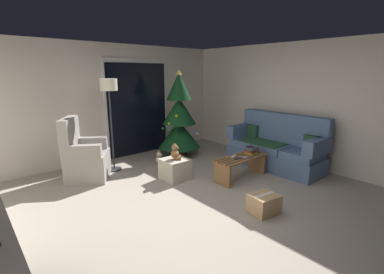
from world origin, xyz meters
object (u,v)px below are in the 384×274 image
object	(u,v)px
remote_silver	(243,158)
teddy_bear_cream_by_tree	(159,159)
armchair	(84,158)
ottoman	(175,169)
couch	(276,148)
teddy_bear_chestnut	(175,153)
remote_graphite	(238,158)
coffee_table	(241,164)
remote_white	(234,156)
christmas_tree	(179,119)
floor_lamp	(109,94)
cardboard_box_taped_mid_floor	(264,204)
book_stack	(251,150)
cell_phone	(250,147)

from	to	relation	value
remote_silver	teddy_bear_cream_by_tree	bearing A→B (deg)	-127.13
armchair	teddy_bear_cream_by_tree	xyz separation A→B (m)	(1.47, -0.22, -0.28)
ottoman	couch	bearing A→B (deg)	-21.80
teddy_bear_chestnut	remote_graphite	bearing A→B (deg)	-45.30
coffee_table	remote_white	bearing A→B (deg)	142.38
coffee_table	christmas_tree	bearing A→B (deg)	89.74
couch	floor_lamp	distance (m)	3.45
remote_silver	teddy_bear_chestnut	bearing A→B (deg)	-100.79
christmas_tree	teddy_bear_chestnut	bearing A→B (deg)	-131.13
coffee_table	teddy_bear_chestnut	distance (m)	1.21
teddy_bear_cream_by_tree	cardboard_box_taped_mid_floor	distance (m)	2.63
couch	teddy_bear_cream_by_tree	xyz separation A→B (m)	(-1.74, 1.66, -0.28)
christmas_tree	cardboard_box_taped_mid_floor	distance (m)	3.03
armchair	floor_lamp	xyz separation A→B (m)	(0.60, 0.10, 1.10)
coffee_table	floor_lamp	bearing A→B (deg)	129.01
couch	remote_silver	xyz separation A→B (m)	(-1.08, -0.03, 0.02)
floor_lamp	ottoman	size ratio (longest dim) A/B	4.05
armchair	ottoman	world-z (taller)	armchair
remote_silver	cardboard_box_taped_mid_floor	world-z (taller)	remote_silver
teddy_bear_chestnut	teddy_bear_cream_by_tree	distance (m)	0.98
christmas_tree	armchair	distance (m)	2.22
ottoman	book_stack	bearing A→B (deg)	-29.95
ottoman	teddy_bear_chestnut	bearing A→B (deg)	-38.70
book_stack	cell_phone	world-z (taller)	cell_phone
remote_graphite	ottoman	distance (m)	1.14
coffee_table	book_stack	xyz separation A→B (m)	(0.32, 0.02, 0.20)
remote_white	book_stack	size ratio (longest dim) A/B	0.59
couch	cell_phone	distance (m)	0.76
remote_silver	armchair	bearing A→B (deg)	-100.24
couch	ottoman	distance (m)	2.15
remote_white	christmas_tree	distance (m)	1.80
cell_phone	armchair	size ratio (longest dim) A/B	0.13
couch	remote_white	bearing A→B (deg)	173.84
book_stack	cardboard_box_taped_mid_floor	size ratio (longest dim) A/B	0.63
book_stack	cell_phone	distance (m)	0.07
couch	christmas_tree	size ratio (longest dim) A/B	0.99
couch	cardboard_box_taped_mid_floor	xyz separation A→B (m)	(-1.80, -0.98, -0.27)
remote_silver	floor_lamp	distance (m)	2.74
couch	cell_phone	xyz separation A→B (m)	(-0.75, 0.09, 0.13)
book_stack	christmas_tree	bearing A→B (deg)	99.98
couch	teddy_bear_chestnut	size ratio (longest dim) A/B	6.82
remote_graphite	cardboard_box_taped_mid_floor	xyz separation A→B (m)	(-0.60, -0.98, -0.29)
ottoman	cardboard_box_taped_mid_floor	world-z (taller)	ottoman
christmas_tree	floor_lamp	distance (m)	1.70
coffee_table	floor_lamp	world-z (taller)	floor_lamp
armchair	teddy_bear_chestnut	world-z (taller)	armchair
floor_lamp	christmas_tree	bearing A→B (deg)	-4.08
remote_graphite	book_stack	world-z (taller)	book_stack
remote_graphite	couch	bearing A→B (deg)	112.67
couch	christmas_tree	distance (m)	2.18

